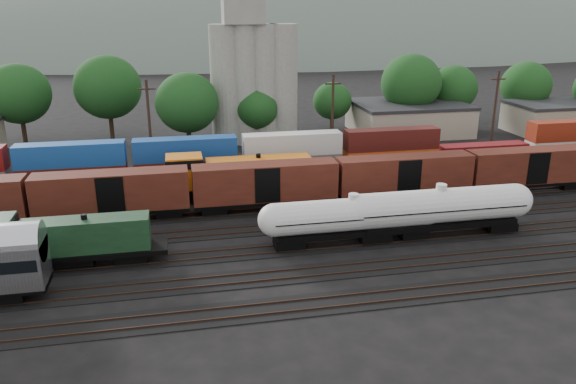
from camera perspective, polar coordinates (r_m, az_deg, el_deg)
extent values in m
plane|color=black|center=(54.91, -1.45, -3.74)|extent=(600.00, 600.00, 0.00)
cube|color=black|center=(41.69, 2.26, -11.40)|extent=(180.00, 3.20, 0.08)
cube|color=#382319|center=(41.04, 2.50, -11.80)|extent=(180.00, 0.08, 0.16)
cube|color=#382319|center=(42.25, 2.02, -10.83)|extent=(180.00, 0.08, 0.16)
cube|color=black|center=(45.97, 0.77, -8.35)|extent=(180.00, 3.20, 0.08)
cube|color=#382319|center=(45.31, 0.96, -8.66)|extent=(180.00, 0.08, 0.16)
cube|color=#382319|center=(46.56, 0.58, -7.87)|extent=(180.00, 0.08, 0.16)
cube|color=black|center=(50.38, -0.44, -5.82)|extent=(180.00, 3.20, 0.08)
cube|color=#382319|center=(49.70, -0.28, -6.08)|extent=(180.00, 0.08, 0.16)
cube|color=#382319|center=(50.99, -0.60, -5.41)|extent=(180.00, 0.08, 0.16)
cube|color=black|center=(54.89, -1.45, -3.71)|extent=(180.00, 3.20, 0.08)
cube|color=#382319|center=(54.21, -1.32, -3.91)|extent=(180.00, 0.08, 0.16)
cube|color=#382319|center=(55.52, -1.58, -3.35)|extent=(180.00, 0.08, 0.16)
cube|color=black|center=(59.48, -2.30, -1.91)|extent=(180.00, 3.20, 0.08)
cube|color=#382319|center=(58.79, -2.19, -2.08)|extent=(180.00, 0.08, 0.16)
cube|color=#382319|center=(60.12, -2.41, -1.60)|extent=(180.00, 0.08, 0.16)
cube|color=black|center=(64.14, -3.02, -0.37)|extent=(180.00, 3.20, 0.08)
cube|color=#382319|center=(63.44, -2.93, -0.51)|extent=(180.00, 0.08, 0.16)
cube|color=#382319|center=(64.78, -3.12, -0.10)|extent=(180.00, 0.08, 0.16)
cube|color=black|center=(68.84, -3.65, 0.95)|extent=(180.00, 3.20, 0.08)
cube|color=#382319|center=(68.13, -3.57, 0.84)|extent=(180.00, 0.08, 0.16)
cube|color=#382319|center=(69.49, -3.73, 1.19)|extent=(180.00, 0.08, 0.16)
cube|color=black|center=(50.07, -21.97, -5.85)|extent=(17.09, 2.91, 0.40)
cube|color=black|center=(50.24, -21.90, -6.32)|extent=(5.03, 2.21, 0.80)
cube|color=#16351C|center=(49.11, -19.83, -4.08)|extent=(10.25, 2.41, 2.71)
cylinder|color=black|center=(48.58, -20.03, -2.44)|extent=(0.50, 0.50, 0.50)
cube|color=black|center=(49.55, -15.63, -6.22)|extent=(2.61, 2.01, 0.70)
cylinder|color=silver|center=(50.78, 6.61, -2.25)|extent=(14.35, 2.96, 2.96)
sphere|color=silver|center=(49.12, -1.39, -2.86)|extent=(2.96, 2.96, 2.96)
sphere|color=silver|center=(53.36, 13.96, -1.65)|extent=(2.96, 2.96, 2.96)
cylinder|color=silver|center=(50.21, 6.68, -0.46)|extent=(0.92, 0.92, 0.51)
cube|color=black|center=(50.78, 6.61, -2.25)|extent=(14.68, 3.10, 0.08)
cube|color=black|center=(51.38, 6.54, -3.95)|extent=(13.86, 2.24, 0.51)
cube|color=black|center=(50.21, 0.10, -5.14)|extent=(2.65, 2.04, 0.71)
cube|color=black|center=(53.63, 12.51, -4.00)|extent=(2.65, 2.04, 0.71)
cylinder|color=silver|center=(53.82, 15.16, -1.34)|extent=(15.46, 3.18, 3.18)
sphere|color=silver|center=(50.91, 7.34, -1.98)|extent=(3.18, 3.18, 3.18)
sphere|color=silver|center=(57.62, 22.07, -0.77)|extent=(3.18, 3.18, 3.18)
cylinder|color=silver|center=(53.24, 15.32, 0.49)|extent=(0.99, 0.99, 0.55)
cube|color=black|center=(53.82, 15.16, -1.34)|extent=(15.81, 3.34, 0.09)
cube|color=black|center=(54.42, 15.01, -3.08)|extent=(14.93, 2.41, 0.55)
cube|color=black|center=(52.25, 8.69, -4.34)|extent=(2.85, 2.20, 0.77)
cube|color=black|center=(57.67, 20.61, -3.13)|extent=(2.85, 2.20, 0.77)
cube|color=black|center=(46.68, -26.76, -9.19)|extent=(2.80, 2.15, 0.75)
cube|color=black|center=(63.44, -5.07, 0.65)|extent=(19.50, 3.14, 0.43)
cube|color=black|center=(63.59, -5.06, 0.23)|extent=(5.42, 2.38, 0.87)
cube|color=orange|center=(63.23, -3.00, 2.23)|extent=(11.70, 2.60, 2.92)
cube|color=orange|center=(62.51, -10.45, 2.06)|extent=(3.90, 3.14, 3.57)
cube|color=black|center=(62.21, -10.51, 3.06)|extent=(4.01, 3.25, 0.97)
cube|color=orange|center=(62.78, -12.90, 1.19)|extent=(1.73, 2.60, 1.95)
cylinder|color=black|center=(62.79, -3.03, 3.65)|extent=(0.54, 0.54, 0.54)
cube|color=black|center=(63.32, -10.66, -0.31)|extent=(2.82, 2.17, 0.76)
cube|color=black|center=(64.59, 0.45, 0.40)|extent=(2.82, 2.17, 0.76)
cube|color=black|center=(58.80, -17.28, -1.82)|extent=(15.00, 2.60, 0.40)
cube|color=#481A11|center=(58.13, -17.47, 0.12)|extent=(15.00, 2.90, 3.80)
cube|color=black|center=(59.09, -2.30, -0.86)|extent=(15.00, 2.60, 0.40)
cube|color=#481A11|center=(58.42, -2.32, 1.09)|extent=(15.00, 2.90, 3.80)
cube|color=black|center=(63.24, 11.61, 0.09)|extent=(15.00, 2.60, 0.40)
cube|color=#481A11|center=(62.62, 11.73, 1.91)|extent=(15.00, 2.90, 3.80)
cube|color=black|center=(70.58, 23.21, 0.88)|extent=(15.00, 2.60, 0.40)
cube|color=#481A11|center=(70.03, 23.43, 2.51)|extent=(15.00, 2.90, 3.80)
cube|color=black|center=(68.70, -3.66, 1.32)|extent=(160.00, 2.60, 0.60)
cube|color=#461710|center=(68.70, -20.97, 1.49)|extent=(12.00, 2.40, 2.60)
cube|color=#154694|center=(68.04, -21.22, 3.58)|extent=(12.00, 2.40, 2.60)
cube|color=#451510|center=(67.68, -10.25, 2.20)|extent=(12.00, 2.40, 2.60)
cube|color=navy|center=(67.01, -10.37, 4.34)|extent=(12.00, 2.40, 2.60)
cube|color=#575A5C|center=(69.06, 0.42, 2.84)|extent=(12.00, 2.40, 2.60)
cube|color=silver|center=(68.40, 0.43, 4.93)|extent=(12.00, 2.40, 2.60)
cube|color=#CC4C14|center=(72.70, 10.36, 3.34)|extent=(12.00, 2.40, 2.60)
cube|color=#491411|center=(72.07, 10.48, 5.33)|extent=(12.00, 2.40, 2.60)
cube|color=maroon|center=(78.29, 19.12, 3.70)|extent=(12.00, 2.40, 2.60)
cube|color=silver|center=(85.45, 26.58, 3.94)|extent=(12.00, 2.40, 2.60)
cube|color=maroon|center=(84.91, 26.83, 5.63)|extent=(12.00, 2.40, 2.60)
cylinder|color=gray|center=(87.18, -6.40, 10.67)|extent=(4.40, 4.40, 18.00)
cylinder|color=gray|center=(87.50, -4.41, 10.76)|extent=(4.40, 4.40, 18.00)
cylinder|color=gray|center=(87.92, -2.44, 10.84)|extent=(4.40, 4.40, 18.00)
cylinder|color=gray|center=(88.44, -0.49, 10.90)|extent=(4.40, 4.40, 18.00)
cube|color=#9E937F|center=(97.96, 12.13, 7.27)|extent=(18.00, 14.00, 4.60)
cube|color=#232326|center=(97.50, 12.23, 8.74)|extent=(18.36, 14.28, 0.50)
cube|color=#9E937F|center=(106.32, 25.78, 6.71)|extent=(16.00, 10.00, 4.60)
cube|color=#232326|center=(105.90, 25.97, 8.06)|extent=(16.32, 10.20, 0.50)
cylinder|color=black|center=(97.39, -25.22, 5.53)|extent=(0.70, 0.70, 3.56)
ellipsoid|color=#1A471A|center=(96.40, -25.71, 8.99)|extent=(9.68, 9.68, 9.17)
cylinder|color=black|center=(95.08, -17.47, 6.26)|extent=(0.70, 0.70, 3.85)
ellipsoid|color=#1A471A|center=(94.00, -17.86, 10.11)|extent=(10.46, 10.46, 9.91)
cylinder|color=black|center=(84.12, -10.00, 5.14)|extent=(0.70, 0.70, 3.35)
ellipsoid|color=#1A471A|center=(83.02, -10.22, 8.92)|extent=(9.10, 9.10, 8.63)
cylinder|color=black|center=(88.70, -3.19, 5.80)|extent=(0.70, 0.70, 2.48)
ellipsoid|color=#1A471A|center=(87.87, -3.24, 8.45)|extent=(6.73, 6.73, 6.38)
cylinder|color=black|center=(97.04, 4.46, 6.87)|extent=(0.70, 0.70, 2.41)
ellipsoid|color=#1A471A|center=(96.30, 4.52, 9.23)|extent=(6.55, 6.55, 6.21)
cylinder|color=black|center=(99.77, 12.14, 7.22)|extent=(0.70, 0.70, 3.74)
ellipsoid|color=#1A471A|center=(98.76, 12.39, 10.79)|extent=(10.15, 10.15, 9.62)
cylinder|color=black|center=(105.25, 16.18, 7.30)|extent=(0.70, 0.70, 3.09)
ellipsoid|color=#1A471A|center=(104.42, 16.43, 10.09)|extent=(8.40, 8.40, 7.95)
cylinder|color=black|center=(110.95, 22.67, 7.19)|extent=(0.70, 0.70, 3.23)
ellipsoid|color=#1A471A|center=(110.13, 23.03, 9.95)|extent=(8.78, 8.78, 8.32)
cylinder|color=black|center=(73.61, -13.87, 6.41)|extent=(0.36, 0.36, 12.00)
cube|color=black|center=(72.79, -14.17, 10.10)|extent=(2.20, 0.18, 0.18)
cylinder|color=black|center=(76.41, 4.52, 7.33)|extent=(0.36, 0.36, 12.00)
cube|color=black|center=(75.63, 4.62, 10.90)|extent=(2.20, 0.18, 0.18)
cylinder|color=black|center=(86.10, 20.22, 7.53)|extent=(0.36, 0.36, 12.00)
cube|color=black|center=(85.40, 20.58, 10.68)|extent=(2.20, 0.18, 0.18)
ellipsoid|color=#59665B|center=(316.85, -2.60, 10.69)|extent=(520.00, 286.00, 130.00)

